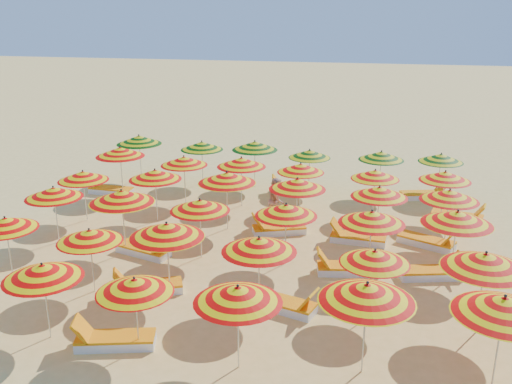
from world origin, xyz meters
TOP-DOWN VIEW (x-y plane):
  - ground at (0.00, 0.00)m, footprint 120.00×120.00m
  - umbrella_1 at (-3.34, -5.94)m, footprint 1.89×1.89m
  - umbrella_2 at (-1.20, -5.98)m, footprint 2.00×2.00m
  - umbrella_3 at (1.06, -6.14)m, footprint 2.24×2.24m
  - umbrella_4 at (3.55, -5.76)m, footprint 2.47×2.47m
  - umbrella_5 at (6.06, -5.75)m, footprint 2.14×2.14m
  - umbrella_6 at (-5.98, -3.47)m, footprint 2.15×2.15m
  - umbrella_7 at (-3.40, -3.74)m, footprint 1.76×1.76m
  - umbrella_8 at (-1.42, -3.48)m, footprint 2.29×2.29m
  - umbrella_9 at (0.98, -3.70)m, footprint 1.99×1.99m
  - umbrella_10 at (3.68, -3.47)m, footprint 2.17×2.17m
  - umbrella_11 at (6.04, -3.75)m, footprint 2.48×2.48m
  - umbrella_12 at (-6.03, -0.99)m, footprint 2.34×2.34m
  - umbrella_13 at (-3.61, -1.34)m, footprint 2.03×2.03m
  - umbrella_14 at (-1.30, -1.12)m, footprint 2.07×2.07m
  - umbrella_15 at (1.20, -1.05)m, footprint 2.13×2.13m
  - umbrella_16 at (3.56, -1.23)m, footprint 2.36×2.36m
  - umbrella_17 at (5.76, -1.01)m, footprint 2.31×2.31m
  - umbrella_18 at (-6.11, 0.98)m, footprint 1.73×1.73m
  - umbrella_19 at (-3.68, 1.42)m, footprint 2.26×2.26m
  - umbrella_20 at (-1.12, 1.22)m, footprint 2.47×2.47m
  - umbrella_21 at (1.18, 1.27)m, footprint 2.00×2.00m
  - umbrella_22 at (3.74, 1.18)m, footprint 2.10×2.10m
  - umbrella_23 at (5.81, 1.26)m, footprint 2.15×2.15m
  - umbrella_24 at (-6.05, 3.78)m, footprint 1.92×1.92m
  - umbrella_25 at (-3.36, 3.45)m, footprint 2.06×2.06m
  - umbrella_26 at (-1.20, 3.56)m, footprint 2.08×2.08m
  - umbrella_27 at (0.97, 3.58)m, footprint 2.09×2.09m
  - umbrella_28 at (3.58, 3.35)m, footprint 1.99×1.99m
  - umbrella_29 at (5.89, 3.45)m, footprint 2.01×2.01m
  - umbrella_30 at (-6.13, 5.81)m, footprint 2.40×2.40m
  - umbrella_31 at (-3.43, 5.89)m, footprint 2.24×2.24m
  - umbrella_32 at (-1.23, 5.96)m, footprint 2.33×2.33m
  - umbrella_33 at (1.02, 5.80)m, footprint 1.95×1.95m
  - umbrella_34 at (3.77, 5.78)m, footprint 2.11×2.11m
  - umbrella_35 at (5.99, 6.08)m, footprint 2.00×2.00m
  - lounger_0 at (-1.80, -5.97)m, footprint 1.82×1.01m
  - lounger_1 at (-2.01, -3.54)m, footprint 1.82×1.24m
  - lounger_2 at (1.57, -3.64)m, footprint 1.83×1.06m
  - lounger_3 at (-3.02, -1.32)m, footprint 1.83×1.06m
  - lounger_4 at (2.96, -1.30)m, footprint 1.81×0.88m
  - lounger_5 at (5.26, -1.07)m, footprint 1.82×1.01m
  - lounger_6 at (0.58, 1.16)m, footprint 1.82×1.17m
  - lounger_7 at (3.14, 0.96)m, footprint 1.77×0.72m
  - lounger_8 at (5.31, 1.12)m, footprint 1.82×1.25m
  - lounger_9 at (-6.65, 3.87)m, footprint 1.76×0.65m
  - lounger_10 at (6.49, 3.61)m, footprint 1.82×0.96m
  - lounger_11 at (0.42, 5.54)m, footprint 1.81×0.87m
  - lounger_12 at (5.49, 5.85)m, footprint 1.82×1.03m
  - beachgoer_b at (0.35, 2.21)m, footprint 0.60×0.77m

SIDE VIEW (x-z plane):
  - ground at x=0.00m, z-range 0.00..0.00m
  - lounger_0 at x=-1.80m, z-range -0.19..0.50m
  - lounger_1 at x=-2.01m, z-range -0.19..0.50m
  - lounger_2 at x=1.57m, z-range -0.19..0.50m
  - lounger_3 at x=-3.02m, z-range -0.19..0.50m
  - lounger_4 at x=2.96m, z-range -0.19..0.50m
  - lounger_5 at x=5.26m, z-range -0.19..0.50m
  - lounger_6 at x=0.58m, z-range -0.19..0.50m
  - lounger_7 at x=3.14m, z-range -0.19..0.50m
  - lounger_8 at x=5.31m, z-range -0.19..0.50m
  - lounger_9 at x=-6.65m, z-range -0.19..0.50m
  - lounger_10 at x=6.49m, z-range -0.19..0.50m
  - lounger_11 at x=0.42m, z-range -0.19..0.50m
  - lounger_12 at x=5.49m, z-range -0.19..0.50m
  - beachgoer_b at x=0.35m, z-range 0.00..1.57m
  - umbrella_2 at x=-1.20m, z-range 0.66..2.41m
  - umbrella_10 at x=3.68m, z-range 0.67..2.42m
  - umbrella_33 at x=1.02m, z-range 0.67..2.42m
  - umbrella_7 at x=-3.40m, z-range 0.67..2.45m
  - umbrella_28 at x=3.58m, z-range 0.67..2.45m
  - umbrella_27 at x=0.97m, z-range 0.68..2.47m
  - umbrella_6 at x=-5.98m, z-range 0.68..2.48m
  - umbrella_35 at x=5.99m, z-range 0.68..2.48m
  - umbrella_18 at x=-6.11m, z-range 0.69..2.50m
  - umbrella_29 at x=5.89m, z-range 0.70..2.54m
  - umbrella_1 at x=-3.34m, z-range 0.70..2.54m
  - umbrella_34 at x=3.77m, z-range 0.70..2.55m
  - umbrella_25 at x=-3.36m, z-range 0.70..2.55m
  - umbrella_14 at x=-1.30m, z-range 0.70..2.55m
  - umbrella_31 at x=-3.43m, z-range 0.70..2.55m
  - umbrella_12 at x=-6.03m, z-range 0.71..2.57m
  - umbrella_22 at x=3.74m, z-range 0.71..2.57m
  - umbrella_15 at x=1.20m, z-range 0.71..2.58m
  - umbrella_23 at x=5.81m, z-range 0.71..2.59m
  - umbrella_19 at x=-3.68m, z-range 0.72..2.61m
  - umbrella_26 at x=-1.20m, z-range 0.72..2.62m
  - umbrella_3 at x=1.06m, z-range 0.72..2.62m
  - umbrella_16 at x=3.56m, z-range 0.73..2.64m
  - umbrella_9 at x=0.98m, z-range 0.73..2.66m
  - umbrella_21 at x=1.18m, z-range 0.73..2.67m
  - umbrella_32 at x=-1.23m, z-range 0.74..2.70m
  - umbrella_24 at x=-6.05m, z-range 0.76..2.74m
  - umbrella_30 at x=-6.13m, z-range 0.76..2.76m
  - umbrella_17 at x=5.76m, z-range 0.76..2.77m
  - umbrella_8 at x=-1.42m, z-range 0.77..2.78m
  - umbrella_20 at x=-1.12m, z-range 0.77..2.79m
  - umbrella_11 at x=6.04m, z-range 0.77..2.81m
  - umbrella_5 at x=6.06m, z-range 0.77..2.81m
  - umbrella_13 at x=-3.61m, z-range 0.78..2.82m
  - umbrella_4 at x=3.55m, z-range 0.78..2.82m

